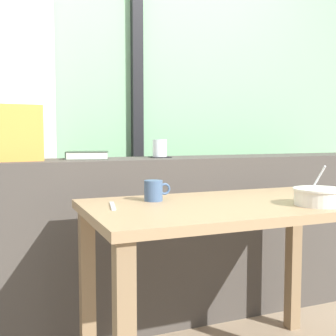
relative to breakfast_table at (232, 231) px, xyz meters
The scene contains 12 objects.
outdoor_backdrop 1.47m from the breakfast_table, 92.15° to the left, with size 4.80×0.08×2.80m, color #7AAD7F.
curtain_left_panel 1.54m from the breakfast_table, 125.63° to the left, with size 0.56×0.06×2.50m, color silver.
window_divider_post 1.36m from the breakfast_table, 90.79° to the left, with size 0.07×0.05×2.60m, color black.
dark_console_ledge 0.66m from the breakfast_table, 94.23° to the left, with size 2.80×0.34×0.88m, color #423D38.
breakfast_table is the anchor object (origin of this frame).
coaster_square 0.71m from the breakfast_table, 95.21° to the left, with size 0.10×0.10×0.01m, color black.
juice_glass 0.73m from the breakfast_table, 95.21° to the left, with size 0.08×0.08×0.09m.
closed_book 0.86m from the breakfast_table, 123.79° to the left, with size 0.24×0.20×0.04m.
throw_pillow 1.12m from the breakfast_table, 142.87° to the left, with size 0.32×0.14×0.26m, color #D18938.
soup_bowl 0.37m from the breakfast_table, 33.26° to the right, with size 0.20×0.20×0.15m.
fork_utensil 0.49m from the breakfast_table, 169.69° to the left, with size 0.02×0.17×0.01m, color silver.
ceramic_mug 0.36m from the breakfast_table, 150.31° to the left, with size 0.11×0.08×0.08m.
Camera 1 is at (-0.83, -1.56, 1.01)m, focal length 45.68 mm.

